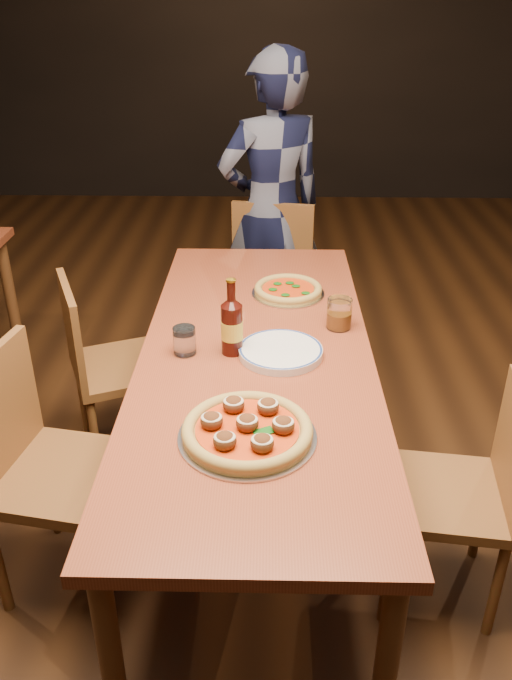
{
  "coord_description": "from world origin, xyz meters",
  "views": [
    {
      "loc": [
        0.04,
        -2.0,
        1.87
      ],
      "look_at": [
        0.0,
        -0.05,
        0.82
      ],
      "focal_mm": 35.0,
      "sensor_mm": 36.0,
      "label": 1
    }
  ],
  "objects_px": {
    "plate_stack": "(281,352)",
    "chair_main_sw": "(124,365)",
    "pizza_meatball": "(247,430)",
    "beer_bottle": "(232,328)",
    "chair_end": "(266,293)",
    "amber_glass": "(339,314)",
    "chair_main_nw": "(65,474)",
    "diner": "(272,211)",
    "pizza_margherita": "(288,290)",
    "table_main": "(256,369)",
    "water_glass": "(185,341)",
    "chair_main_e": "(445,493)"
  },
  "relations": [
    {
      "from": "plate_stack",
      "to": "beer_bottle",
      "type": "xyz_separation_m",
      "value": [
        -0.17,
        0.02,
        0.08
      ]
    },
    {
      "from": "chair_main_nw",
      "to": "pizza_margherita",
      "type": "distance_m",
      "value": 1.13
    },
    {
      "from": "chair_main_nw",
      "to": "table_main",
      "type": "bearing_deg",
      "value": -52.77
    },
    {
      "from": "chair_main_sw",
      "to": "water_glass",
      "type": "distance_m",
      "value": 0.66
    },
    {
      "from": "pizza_meatball",
      "to": "beer_bottle",
      "type": "bearing_deg",
      "value": 97.95
    },
    {
      "from": "chair_end",
      "to": "amber_glass",
      "type": "height_order",
      "value": "chair_end"
    },
    {
      "from": "chair_main_nw",
      "to": "beer_bottle",
      "type": "height_order",
      "value": "beer_bottle"
    },
    {
      "from": "chair_main_sw",
      "to": "chair_main_e",
      "type": "height_order",
      "value": "chair_main_sw"
    },
    {
      "from": "chair_end",
      "to": "diner",
      "type": "bearing_deg",
      "value": 93.54
    },
    {
      "from": "chair_main_sw",
      "to": "pizza_meatball",
      "type": "xyz_separation_m",
      "value": [
        0.56,
        -0.92,
        0.34
      ]
    },
    {
      "from": "chair_main_nw",
      "to": "chair_main_sw",
      "type": "bearing_deg",
      "value": 6.93
    },
    {
      "from": "table_main",
      "to": "pizza_meatball",
      "type": "distance_m",
      "value": 0.51
    },
    {
      "from": "pizza_margherita",
      "to": "water_glass",
      "type": "relative_size",
      "value": 3.06
    },
    {
      "from": "pizza_margherita",
      "to": "beer_bottle",
      "type": "relative_size",
      "value": 1.12
    },
    {
      "from": "chair_main_sw",
      "to": "diner",
      "type": "relative_size",
      "value": 0.54
    },
    {
      "from": "chair_end",
      "to": "chair_main_sw",
      "type": "bearing_deg",
      "value": -122.02
    },
    {
      "from": "chair_main_nw",
      "to": "plate_stack",
      "type": "relative_size",
      "value": 3.2
    },
    {
      "from": "pizza_meatball",
      "to": "beer_bottle",
      "type": "height_order",
      "value": "beer_bottle"
    },
    {
      "from": "pizza_margherita",
      "to": "amber_glass",
      "type": "bearing_deg",
      "value": -58.69
    },
    {
      "from": "water_glass",
      "to": "pizza_margherita",
      "type": "bearing_deg",
      "value": 53.96
    },
    {
      "from": "pizza_meatball",
      "to": "pizza_margherita",
      "type": "bearing_deg",
      "value": 82.16
    },
    {
      "from": "table_main",
      "to": "chair_main_e",
      "type": "height_order",
      "value": "chair_main_e"
    },
    {
      "from": "chair_main_sw",
      "to": "plate_stack",
      "type": "relative_size",
      "value": 3.04
    },
    {
      "from": "table_main",
      "to": "water_glass",
      "type": "xyz_separation_m",
      "value": [
        -0.24,
        -0.02,
        0.12
      ]
    },
    {
      "from": "chair_main_e",
      "to": "beer_bottle",
      "type": "distance_m",
      "value": 0.88
    },
    {
      "from": "chair_main_e",
      "to": "plate_stack",
      "type": "xyz_separation_m",
      "value": [
        -0.54,
        0.31,
        0.34
      ]
    },
    {
      "from": "table_main",
      "to": "chair_end",
      "type": "bearing_deg",
      "value": 88.63
    },
    {
      "from": "plate_stack",
      "to": "beer_bottle",
      "type": "height_order",
      "value": "beer_bottle"
    },
    {
      "from": "water_glass",
      "to": "plate_stack",
      "type": "bearing_deg",
      "value": -1.57
    },
    {
      "from": "plate_stack",
      "to": "water_glass",
      "type": "bearing_deg",
      "value": 178.43
    },
    {
      "from": "plate_stack",
      "to": "chair_main_sw",
      "type": "bearing_deg",
      "value": 145.38
    },
    {
      "from": "pizza_margherita",
      "to": "amber_glass",
      "type": "height_order",
      "value": "amber_glass"
    },
    {
      "from": "chair_main_nw",
      "to": "chair_main_e",
      "type": "height_order",
      "value": "chair_main_nw"
    },
    {
      "from": "pizza_margherita",
      "to": "diner",
      "type": "xyz_separation_m",
      "value": [
        -0.07,
        0.92,
        0.04
      ]
    },
    {
      "from": "chair_end",
      "to": "amber_glass",
      "type": "distance_m",
      "value": 1.04
    },
    {
      "from": "pizza_meatball",
      "to": "plate_stack",
      "type": "xyz_separation_m",
      "value": [
        0.1,
        0.47,
        -0.01
      ]
    },
    {
      "from": "chair_main_sw",
      "to": "pizza_margherita",
      "type": "relative_size",
      "value": 2.94
    },
    {
      "from": "table_main",
      "to": "plate_stack",
      "type": "height_order",
      "value": "plate_stack"
    },
    {
      "from": "chair_main_nw",
      "to": "diner",
      "type": "relative_size",
      "value": 0.56
    },
    {
      "from": "pizza_meatball",
      "to": "table_main",
      "type": "bearing_deg",
      "value": 88.31
    },
    {
      "from": "chair_end",
      "to": "plate_stack",
      "type": "height_order",
      "value": "chair_end"
    },
    {
      "from": "pizza_margherita",
      "to": "plate_stack",
      "type": "distance_m",
      "value": 0.51
    },
    {
      "from": "beer_bottle",
      "to": "amber_glass",
      "type": "relative_size",
      "value": 2.33
    },
    {
      "from": "plate_stack",
      "to": "pizza_margherita",
      "type": "bearing_deg",
      "value": 85.92
    },
    {
      "from": "table_main",
      "to": "diner",
      "type": "xyz_separation_m",
      "value": [
        0.05,
        1.4,
        0.13
      ]
    },
    {
      "from": "table_main",
      "to": "water_glass",
      "type": "height_order",
      "value": "water_glass"
    },
    {
      "from": "plate_stack",
      "to": "diner",
      "type": "xyz_separation_m",
      "value": [
        -0.03,
        1.43,
        0.05
      ]
    },
    {
      "from": "pizza_meatball",
      "to": "water_glass",
      "type": "bearing_deg",
      "value": 115.73
    },
    {
      "from": "water_glass",
      "to": "chair_main_nw",
      "type": "bearing_deg",
      "value": -141.6
    },
    {
      "from": "plate_stack",
      "to": "chair_end",
      "type": "bearing_deg",
      "value": 92.8
    }
  ]
}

